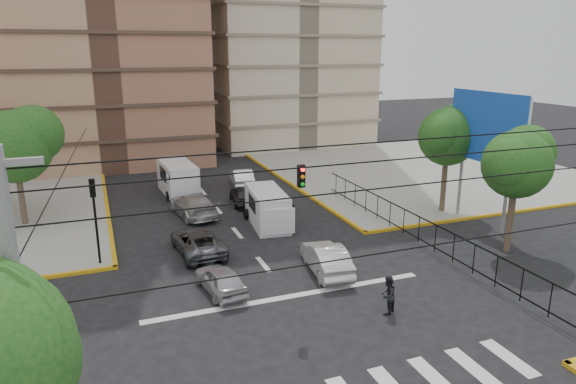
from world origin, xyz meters
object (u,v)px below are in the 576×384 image
traffic_light_nw (94,207)px  car_silver_front_left (221,279)px  car_white_front_right (326,258)px  van_left_lane (178,180)px  van_right_lane (268,209)px  pedestrian_crosswalk (388,295)px

traffic_light_nw → car_silver_front_left: bearing=-45.2°
traffic_light_nw → car_white_front_right: bearing=-24.6°
van_left_lane → car_white_front_right: bearing=-78.5°
traffic_light_nw → van_left_lane: 13.45m
van_left_lane → car_white_front_right: 17.28m
van_right_lane → car_silver_front_left: size_ratio=1.39×
car_silver_front_left → car_white_front_right: (5.37, 0.30, 0.10)m
traffic_light_nw → pedestrian_crosswalk: 14.69m
van_left_lane → pedestrian_crosswalk: size_ratio=3.32×
traffic_light_nw → car_silver_front_left: traffic_light_nw is taller
car_white_front_right → pedestrian_crosswalk: bearing=104.9°
van_right_lane → car_white_front_right: 7.55m
car_silver_front_left → van_right_lane: bearing=-130.5°
van_right_lane → pedestrian_crosswalk: van_right_lane is taller
van_right_lane → van_left_lane: (-4.04, 9.15, 0.11)m
van_right_lane → van_left_lane: bearing=119.8°
van_right_lane → pedestrian_crosswalk: bearing=-79.1°
van_right_lane → pedestrian_crosswalk: size_ratio=3.06×
traffic_light_nw → car_silver_front_left: 7.57m
van_left_lane → pedestrian_crosswalk: bearing=-80.1°
car_silver_front_left → car_white_front_right: bearing=175.0°
traffic_light_nw → pedestrian_crosswalk: (11.03, -9.44, -2.28)m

